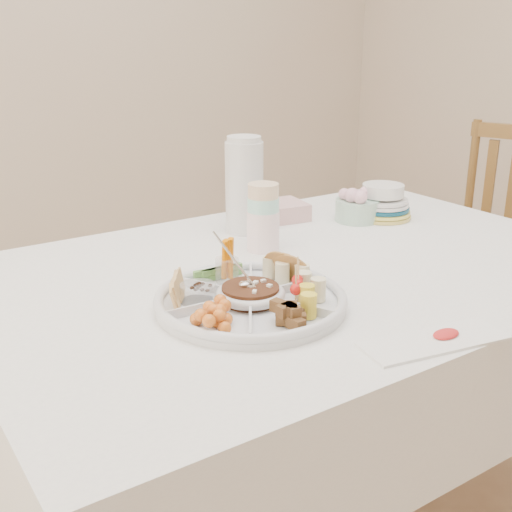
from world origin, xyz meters
TOP-DOWN VIEW (x-y plane):
  - wall_back at (0.00, 2.00)m, footprint 4.00×0.02m
  - dining_table at (0.00, 0.00)m, footprint 1.52×1.02m
  - chair at (1.14, 0.29)m, footprint 0.52×0.52m
  - party_tray at (-0.24, -0.14)m, footprint 0.40×0.40m
  - bean_dip at (-0.24, -0.14)m, footprint 0.12×0.12m
  - tortillas at (-0.13, -0.08)m, footprint 0.11×0.11m
  - carrot_cucumber at (-0.23, -0.01)m, footprint 0.10×0.10m
  - pita_raisins at (-0.35, -0.07)m, footprint 0.11×0.11m
  - cherries at (-0.36, -0.20)m, footprint 0.12×0.12m
  - granola_chunks at (-0.25, -0.27)m, footprint 0.10×0.10m
  - banana_tomato at (-0.13, -0.21)m, footprint 0.11×0.11m
  - cup_stack at (-0.02, 0.15)m, footprint 0.08×0.08m
  - thermos at (0.03, 0.31)m, footprint 0.11×0.11m
  - flower_bowl at (0.36, 0.21)m, footprint 0.15×0.15m
  - napkin_stack at (0.18, 0.35)m, footprint 0.17×0.15m
  - plate_stack at (0.45, 0.20)m, footprint 0.21×0.21m
  - placemat at (-0.05, -0.45)m, footprint 0.29×0.14m

SIDE VIEW (x-z plane):
  - dining_table at x=0.00m, z-range 0.00..0.76m
  - chair at x=1.14m, z-range 0.00..0.96m
  - placemat at x=-0.05m, z-range 0.76..0.76m
  - party_tray at x=-0.24m, z-range 0.76..0.80m
  - napkin_stack at x=0.18m, z-range 0.76..0.81m
  - bean_dip at x=-0.24m, z-range 0.77..0.81m
  - cherries at x=-0.36m, z-range 0.77..0.82m
  - granola_chunks at x=-0.25m, z-range 0.77..0.81m
  - tortillas at x=-0.13m, z-range 0.77..0.83m
  - pita_raisins at x=-0.35m, z-range 0.77..0.83m
  - flower_bowl at x=0.36m, z-range 0.76..0.85m
  - plate_stack at x=0.45m, z-range 0.76..0.87m
  - banana_tomato at x=-0.13m, z-range 0.78..0.86m
  - carrot_cucumber at x=-0.23m, z-range 0.78..0.87m
  - cup_stack at x=-0.02m, z-range 0.76..0.99m
  - thermos at x=0.03m, z-range 0.76..1.03m
  - wall_back at x=0.00m, z-range 0.00..2.70m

